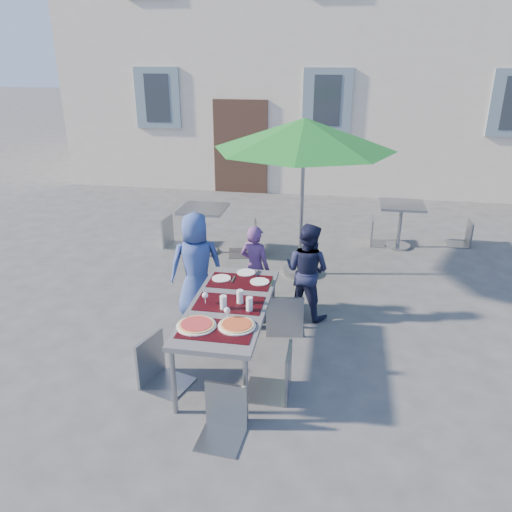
% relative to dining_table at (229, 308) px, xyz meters
% --- Properties ---
extents(ground, '(90.00, 90.00, 0.00)m').
position_rel_dining_table_xyz_m(ground, '(0.64, -0.21, -0.70)').
color(ground, '#424244').
rests_on(ground, ground).
extents(dining_table, '(0.80, 1.85, 0.76)m').
position_rel_dining_table_xyz_m(dining_table, '(0.00, 0.00, 0.00)').
color(dining_table, '#424246').
rests_on(dining_table, ground).
extents(pizza_near_left, '(0.38, 0.38, 0.03)m').
position_rel_dining_table_xyz_m(pizza_near_left, '(-0.20, -0.52, 0.07)').
color(pizza_near_left, white).
rests_on(pizza_near_left, dining_table).
extents(pizza_near_right, '(0.36, 0.36, 0.03)m').
position_rel_dining_table_xyz_m(pizza_near_right, '(0.18, -0.45, 0.07)').
color(pizza_near_right, white).
rests_on(pizza_near_right, dining_table).
extents(glassware, '(0.55, 0.42, 0.15)m').
position_rel_dining_table_xyz_m(glassware, '(0.07, -0.09, 0.13)').
color(glassware, silver).
rests_on(glassware, dining_table).
extents(place_settings, '(0.71, 0.45, 0.01)m').
position_rel_dining_table_xyz_m(place_settings, '(0.01, 0.65, 0.06)').
color(place_settings, white).
rests_on(place_settings, dining_table).
extents(child_0, '(0.78, 0.64, 1.37)m').
position_rel_dining_table_xyz_m(child_0, '(-0.67, 1.08, -0.01)').
color(child_0, '#32478A').
rests_on(child_0, ground).
extents(child_1, '(0.49, 0.41, 1.15)m').
position_rel_dining_table_xyz_m(child_1, '(0.03, 1.37, -0.12)').
color(child_1, '#5B356D').
rests_on(child_1, ground).
extents(child_2, '(0.70, 0.57, 1.25)m').
position_rel_dining_table_xyz_m(child_2, '(0.72, 1.28, -0.07)').
color(child_2, '#191C38').
rests_on(child_2, ground).
extents(chair_0, '(0.54, 0.54, 0.92)m').
position_rel_dining_table_xyz_m(chair_0, '(-0.33, 0.84, -0.16)').
color(chair_0, '#92969D').
rests_on(chair_0, ground).
extents(chair_1, '(0.60, 0.61, 1.04)m').
position_rel_dining_table_xyz_m(chair_1, '(-0.06, 1.12, -0.08)').
color(chair_1, gray).
rests_on(chair_1, ground).
extents(chair_2, '(0.51, 0.51, 1.01)m').
position_rel_dining_table_xyz_m(chair_2, '(0.50, 0.78, -0.10)').
color(chair_2, '#8F939A').
rests_on(chair_2, ground).
extents(chair_3, '(0.54, 0.54, 0.97)m').
position_rel_dining_table_xyz_m(chair_3, '(-0.65, -0.44, -0.13)').
color(chair_3, '#8F939A').
rests_on(chair_3, ground).
extents(chair_4, '(0.44, 0.44, 0.97)m').
position_rel_dining_table_xyz_m(chair_4, '(0.58, -0.41, -0.13)').
color(chair_4, gray).
rests_on(chair_4, ground).
extents(chair_5, '(0.42, 0.42, 0.88)m').
position_rel_dining_table_xyz_m(chair_5, '(0.17, -1.06, -0.18)').
color(chair_5, gray).
rests_on(chair_5, ground).
extents(patio_umbrella, '(2.59, 2.59, 2.36)m').
position_rel_dining_table_xyz_m(patio_umbrella, '(0.52, 2.57, 1.43)').
color(patio_umbrella, '#999BA0').
rests_on(patio_umbrella, ground).
extents(cafe_table_0, '(0.75, 0.75, 0.80)m').
position_rel_dining_table_xyz_m(cafe_table_0, '(-1.17, 3.19, -0.13)').
color(cafe_table_0, '#999BA0').
rests_on(cafe_table_0, ground).
extents(bg_chair_l_0, '(0.48, 0.47, 0.99)m').
position_rel_dining_table_xyz_m(bg_chair_l_0, '(-1.80, 3.41, -0.12)').
color(bg_chair_l_0, '#8E9599').
rests_on(bg_chair_l_0, ground).
extents(bg_chair_r_0, '(0.56, 0.56, 1.06)m').
position_rel_dining_table_xyz_m(bg_chair_r_0, '(-0.41, 3.26, -0.07)').
color(bg_chair_r_0, gray).
rests_on(bg_chair_r_0, ground).
extents(cafe_table_1, '(0.74, 0.74, 0.79)m').
position_rel_dining_table_xyz_m(cafe_table_1, '(2.12, 4.03, -0.14)').
color(cafe_table_1, '#999BA0').
rests_on(cafe_table_1, ground).
extents(bg_chair_l_1, '(0.40, 0.40, 0.90)m').
position_rel_dining_table_xyz_m(bg_chair_l_1, '(1.75, 4.12, -0.17)').
color(bg_chair_l_1, gray).
rests_on(bg_chair_l_1, ground).
extents(bg_chair_r_1, '(0.38, 0.38, 0.84)m').
position_rel_dining_table_xyz_m(bg_chair_r_1, '(3.27, 4.33, -0.21)').
color(bg_chair_r_1, gray).
rests_on(bg_chair_r_1, ground).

